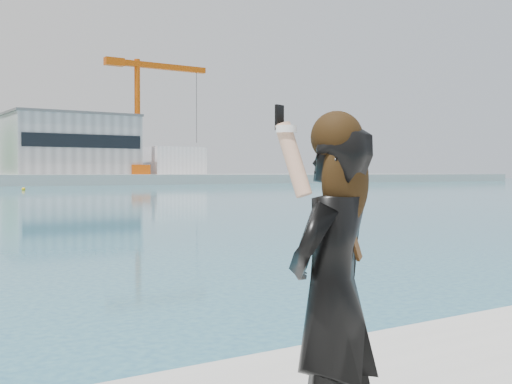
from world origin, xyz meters
The scene contains 5 objects.
warehouse_grey_right centered at (40.00, 127.98, 8.26)m, with size 25.50×15.35×12.50m.
ancillary_shed centered at (62.00, 126.00, 5.00)m, with size 12.00×10.00×6.00m, color silver.
dock_crane centered at (53.20, 122.00, 15.07)m, with size 23.00×4.00×24.00m.
buoy_near centered at (19.54, 84.07, 0.00)m, with size 0.50×0.50×0.50m, color gold.
woman centered at (0.29, -0.87, 1.72)m, with size 0.73×0.61×1.82m.
Camera 1 is at (-1.82, -3.34, 2.28)m, focal length 45.00 mm.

